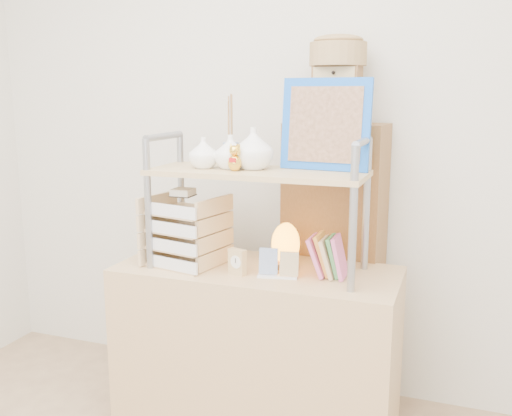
{
  "coord_description": "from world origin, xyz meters",
  "views": [
    {
      "loc": [
        0.79,
        -0.99,
        1.48
      ],
      "look_at": [
        -0.0,
        1.2,
        1.01
      ],
      "focal_mm": 40.0,
      "sensor_mm": 36.0,
      "label": 1
    }
  ],
  "objects_px": {
    "cabinet": "(333,267)",
    "salt_lamp": "(286,245)",
    "desk": "(257,350)",
    "letter_tray": "(185,235)"
  },
  "relations": [
    {
      "from": "letter_tray",
      "to": "salt_lamp",
      "type": "relative_size",
      "value": 1.71
    },
    {
      "from": "desk",
      "to": "cabinet",
      "type": "height_order",
      "value": "cabinet"
    },
    {
      "from": "cabinet",
      "to": "desk",
      "type": "bearing_deg",
      "value": -119.6
    },
    {
      "from": "cabinet",
      "to": "salt_lamp",
      "type": "height_order",
      "value": "cabinet"
    },
    {
      "from": "desk",
      "to": "salt_lamp",
      "type": "distance_m",
      "value": 0.49
    },
    {
      "from": "desk",
      "to": "salt_lamp",
      "type": "xyz_separation_m",
      "value": [
        0.11,
        0.06,
        0.47
      ]
    },
    {
      "from": "desk",
      "to": "cabinet",
      "type": "bearing_deg",
      "value": 55.86
    },
    {
      "from": "cabinet",
      "to": "salt_lamp",
      "type": "distance_m",
      "value": 0.39
    },
    {
      "from": "salt_lamp",
      "to": "cabinet",
      "type": "bearing_deg",
      "value": 65.9
    },
    {
      "from": "desk",
      "to": "letter_tray",
      "type": "height_order",
      "value": "letter_tray"
    }
  ]
}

